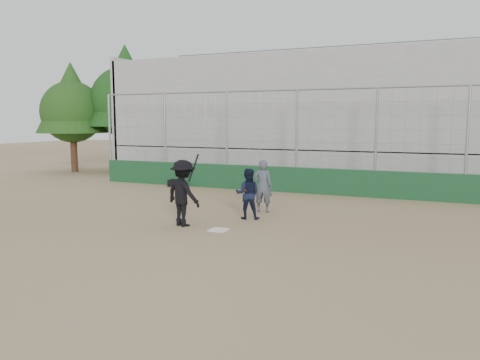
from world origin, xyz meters
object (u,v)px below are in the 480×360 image
at_px(batter_at_plate, 183,193).
at_px(equipment_bag, 176,183).
at_px(catcher_crouched, 248,202).
at_px(umpire, 263,189).

distance_m(batter_at_plate, equipment_bag, 7.59).
bearing_deg(equipment_bag, batter_at_plate, -57.59).
distance_m(catcher_crouched, equipment_bag, 7.25).
relative_size(batter_at_plate, umpire, 1.32).
height_order(batter_at_plate, catcher_crouched, batter_at_plate).
xyz_separation_m(batter_at_plate, equipment_bag, (-4.05, 6.38, -0.74)).
xyz_separation_m(catcher_crouched, umpire, (0.03, 1.16, 0.23)).
bearing_deg(umpire, batter_at_plate, 56.31).
height_order(batter_at_plate, umpire, batter_at_plate).
bearing_deg(umpire, equipment_bag, -42.39).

